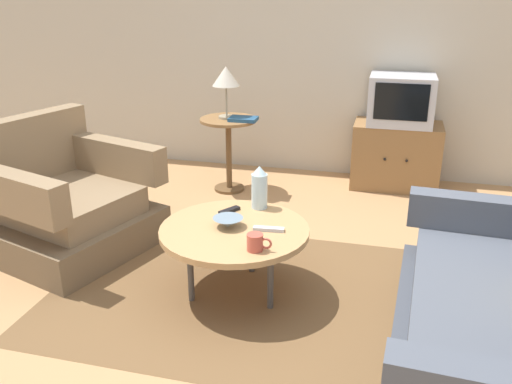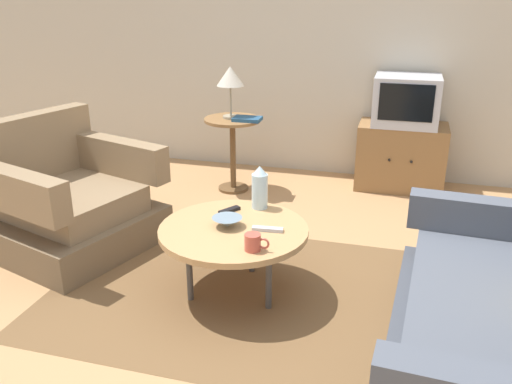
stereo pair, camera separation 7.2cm
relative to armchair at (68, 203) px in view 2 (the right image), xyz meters
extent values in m
plane|color=#AD7F51|center=(1.43, -0.36, -0.31)|extent=(16.00, 16.00, 0.00)
cube|color=#BCB29E|center=(1.43, 2.11, 1.04)|extent=(9.00, 0.12, 2.70)
cube|color=brown|center=(1.30, -0.30, -0.31)|extent=(2.14, 1.63, 0.00)
cube|color=brown|center=(0.05, -0.02, -0.19)|extent=(1.17, 1.21, 0.24)
cube|color=#846B4C|center=(0.05, -0.02, 0.02)|extent=(0.96, 0.90, 0.18)
cube|color=#846B4C|center=(-0.32, 0.10, 0.34)|extent=(0.43, 0.97, 0.46)
cube|color=#846B4C|center=(-0.07, -0.42, 0.24)|extent=(0.92, 0.41, 0.26)
cube|color=#846B4C|center=(0.18, 0.38, 0.24)|extent=(0.92, 0.41, 0.26)
cube|color=#3E424B|center=(2.67, -0.76, -0.19)|extent=(1.05, 1.72, 0.24)
cube|color=#4C515B|center=(2.67, -0.76, 0.02)|extent=(0.89, 1.43, 0.18)
cube|color=#4C515B|center=(2.72, 0.00, 0.21)|extent=(0.95, 0.20, 0.20)
cylinder|color=tan|center=(1.30, -0.30, 0.09)|extent=(0.86, 0.86, 0.04)
cylinder|color=#4C4742|center=(1.33, -0.04, -0.11)|extent=(0.04, 0.04, 0.38)
cylinder|color=#4C4742|center=(1.08, -0.45, -0.11)|extent=(0.04, 0.04, 0.38)
cylinder|color=#4C4742|center=(1.54, -0.42, -0.11)|extent=(0.04, 0.04, 0.38)
cylinder|color=olive|center=(0.76, 1.34, 0.33)|extent=(0.48, 0.48, 0.02)
cylinder|color=brown|center=(0.76, 1.34, 0.00)|extent=(0.05, 0.05, 0.62)
cylinder|color=brown|center=(0.76, 1.34, -0.29)|extent=(0.27, 0.27, 0.02)
cube|color=olive|center=(2.18, 1.79, -0.02)|extent=(0.75, 0.44, 0.58)
sphere|color=black|center=(2.09, 1.56, 0.01)|extent=(0.02, 0.02, 0.02)
sphere|color=black|center=(2.27, 1.56, 0.01)|extent=(0.02, 0.02, 0.02)
cube|color=#B7B7BC|center=(2.18, 1.79, 0.48)|extent=(0.54, 0.45, 0.42)
cube|color=black|center=(2.18, 1.56, 0.51)|extent=(0.43, 0.01, 0.30)
cylinder|color=#9E937A|center=(0.75, 1.35, 0.35)|extent=(0.14, 0.14, 0.02)
cylinder|color=#9E937A|center=(0.75, 1.35, 0.49)|extent=(0.02, 0.02, 0.26)
cone|color=beige|center=(0.75, 1.35, 0.70)|extent=(0.23, 0.23, 0.16)
cylinder|color=silver|center=(1.36, 0.03, 0.22)|extent=(0.10, 0.10, 0.22)
cone|color=silver|center=(1.36, 0.03, 0.36)|extent=(0.09, 0.09, 0.05)
cylinder|color=#B74C3D|center=(1.48, -0.54, 0.16)|extent=(0.09, 0.09, 0.09)
torus|color=#B74C3D|center=(1.54, -0.54, 0.16)|extent=(0.06, 0.01, 0.06)
cone|color=slate|center=(1.26, -0.29, 0.14)|extent=(0.17, 0.17, 0.06)
cube|color=black|center=(1.20, -0.09, 0.12)|extent=(0.11, 0.14, 0.02)
cube|color=#B2B2B7|center=(1.50, -0.29, 0.12)|extent=(0.18, 0.06, 0.02)
cube|color=navy|center=(0.91, 1.29, 0.36)|extent=(0.23, 0.16, 0.03)
camera|label=1|loc=(2.11, -2.98, 1.41)|focal=37.91mm
camera|label=2|loc=(2.18, -2.96, 1.41)|focal=37.91mm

